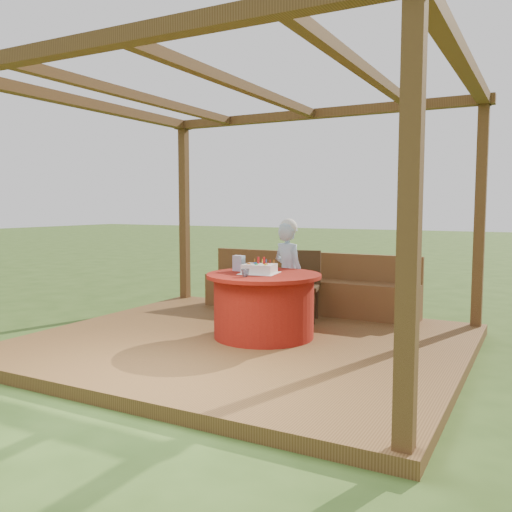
# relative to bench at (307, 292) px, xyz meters

# --- Properties ---
(ground) EXTENTS (60.00, 60.00, 0.00)m
(ground) POSITION_rel_bench_xyz_m (0.00, -1.72, -0.38)
(ground) COLOR #2E4B19
(ground) RESTS_ON ground
(deck) EXTENTS (4.50, 4.00, 0.12)m
(deck) POSITION_rel_bench_xyz_m (0.00, -1.72, -0.32)
(deck) COLOR brown
(deck) RESTS_ON ground
(pergola) EXTENTS (4.50, 4.00, 2.72)m
(pergola) POSITION_rel_bench_xyz_m (0.00, -1.72, 2.02)
(pergola) COLOR brown
(pergola) RESTS_ON deck
(bench) EXTENTS (3.00, 0.42, 0.80)m
(bench) POSITION_rel_bench_xyz_m (0.00, 0.00, 0.00)
(bench) COLOR brown
(bench) RESTS_ON deck
(table) EXTENTS (1.25, 1.25, 0.70)m
(table) POSITION_rel_bench_xyz_m (0.14, -1.54, 0.09)
(table) COLOR maroon
(table) RESTS_ON deck
(chair) EXTENTS (0.51, 0.51, 0.87)m
(chair) POSITION_rel_bench_xyz_m (0.15, -0.49, 0.21)
(chair) COLOR #372411
(chair) RESTS_ON deck
(elderly_woman) EXTENTS (0.53, 0.45, 1.28)m
(elderly_woman) POSITION_rel_bench_xyz_m (0.12, -0.88, 0.38)
(elderly_woman) COLOR #90B9D6
(elderly_woman) RESTS_ON deck
(birthday_cake) EXTENTS (0.44, 0.44, 0.18)m
(birthday_cake) POSITION_rel_bench_xyz_m (0.08, -1.54, 0.49)
(birthday_cake) COLOR white
(birthday_cake) RESTS_ON table
(gift_bag) EXTENTS (0.13, 0.09, 0.18)m
(gift_bag) POSITION_rel_bench_xyz_m (-0.23, -1.45, 0.52)
(gift_bag) COLOR #DB8DC9
(gift_bag) RESTS_ON table
(drinking_glass) EXTENTS (0.11, 0.11, 0.08)m
(drinking_glass) POSITION_rel_bench_xyz_m (0.08, -1.86, 0.47)
(drinking_glass) COLOR white
(drinking_glass) RESTS_ON table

